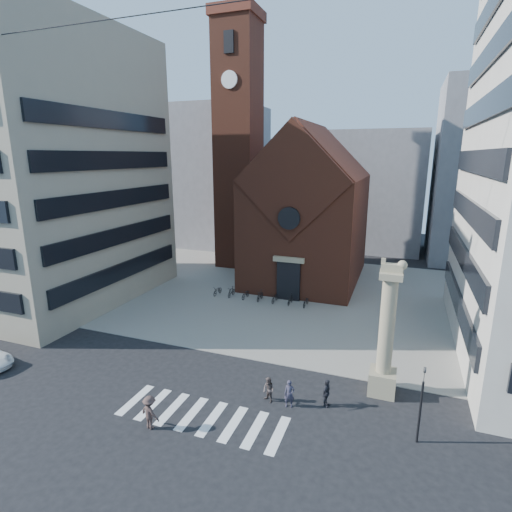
# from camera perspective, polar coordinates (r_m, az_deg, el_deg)

# --- Properties ---
(ground) EXTENTS (120.00, 120.00, 0.00)m
(ground) POSITION_cam_1_polar(r_m,az_deg,el_deg) (27.11, -5.71, -18.07)
(ground) COLOR black
(ground) RESTS_ON ground
(piazza) EXTENTS (46.00, 30.00, 0.05)m
(piazza) POSITION_cam_1_polar(r_m,az_deg,el_deg) (43.28, 5.38, -5.31)
(piazza) COLOR gray
(piazza) RESTS_ON ground
(zebra_crossing) EXTENTS (10.20, 3.20, 0.01)m
(zebra_crossing) POSITION_cam_1_polar(r_m,az_deg,el_deg) (24.69, -7.74, -21.73)
(zebra_crossing) COLOR white
(zebra_crossing) RESTS_ON ground
(church) EXTENTS (12.00, 16.65, 18.00)m
(church) POSITION_cam_1_polar(r_m,az_deg,el_deg) (47.12, 7.52, 6.21)
(church) COLOR brown
(church) RESTS_ON ground
(campanile) EXTENTS (5.50, 5.50, 31.20)m
(campanile) POSITION_cam_1_polar(r_m,az_deg,el_deg) (52.58, -2.51, 15.61)
(campanile) COLOR brown
(campanile) RESTS_ON ground
(building_left) EXTENTS (18.00, 20.00, 26.00)m
(building_left) POSITION_cam_1_polar(r_m,az_deg,el_deg) (45.93, -28.59, 10.72)
(building_left) COLOR gray
(building_left) RESTS_ON ground
(bg_block_left) EXTENTS (16.00, 14.00, 22.00)m
(bg_block_left) POSITION_cam_1_polar(r_m,az_deg,el_deg) (67.75, -6.41, 11.21)
(bg_block_left) COLOR gray
(bg_block_left) RESTS_ON ground
(bg_block_mid) EXTENTS (14.00, 12.00, 18.00)m
(bg_block_mid) POSITION_cam_1_polar(r_m,az_deg,el_deg) (65.85, 16.70, 8.88)
(bg_block_mid) COLOR gray
(bg_block_mid) RESTS_ON ground
(bg_block_right) EXTENTS (16.00, 14.00, 24.00)m
(bg_block_right) POSITION_cam_1_polar(r_m,az_deg,el_deg) (63.61, 31.42, 9.98)
(bg_block_right) COLOR gray
(bg_block_right) RESTS_ON ground
(lion_column) EXTENTS (1.63, 1.60, 8.68)m
(lion_column) POSITION_cam_1_polar(r_m,az_deg,el_deg) (25.93, 18.04, -11.61)
(lion_column) COLOR gray
(lion_column) RESTS_ON ground
(traffic_light) EXTENTS (0.13, 0.16, 4.30)m
(traffic_light) POSITION_cam_1_polar(r_m,az_deg,el_deg) (23.03, 22.51, -18.86)
(traffic_light) COLOR black
(traffic_light) RESTS_ON ground
(pedestrian_0) EXTENTS (0.68, 0.52, 1.68)m
(pedestrian_0) POSITION_cam_1_polar(r_m,az_deg,el_deg) (24.85, 4.78, -19.03)
(pedestrian_0) COLOR #2F2C3E
(pedestrian_0) RESTS_ON ground
(pedestrian_1) EXTENTS (0.96, 0.90, 1.58)m
(pedestrian_1) POSITION_cam_1_polar(r_m,az_deg,el_deg) (25.23, 1.82, -18.57)
(pedestrian_1) COLOR #4E413F
(pedestrian_1) RESTS_ON ground
(pedestrian_2) EXTENTS (0.60, 1.06, 1.71)m
(pedestrian_2) POSITION_cam_1_polar(r_m,az_deg,el_deg) (25.17, 10.03, -18.71)
(pedestrian_2) COLOR #25262D
(pedestrian_2) RESTS_ON ground
(pedestrian_3) EXTENTS (1.37, 0.99, 1.91)m
(pedestrian_3) POSITION_cam_1_polar(r_m,az_deg,el_deg) (23.85, -14.92, -20.78)
(pedestrian_3) COLOR #45322E
(pedestrian_3) RESTS_ON ground
(scooter_0) EXTENTS (0.67, 1.78, 0.93)m
(scooter_0) POSITION_cam_1_polar(r_m,az_deg,el_deg) (42.64, -5.49, -4.93)
(scooter_0) COLOR black
(scooter_0) RESTS_ON piazza
(scooter_1) EXTENTS (0.53, 1.72, 1.03)m
(scooter_1) POSITION_cam_1_polar(r_m,az_deg,el_deg) (41.99, -3.53, -5.12)
(scooter_1) COLOR black
(scooter_1) RESTS_ON piazza
(scooter_2) EXTENTS (0.67, 1.78, 0.93)m
(scooter_2) POSITION_cam_1_polar(r_m,az_deg,el_deg) (41.42, -1.50, -5.45)
(scooter_2) COLOR black
(scooter_2) RESTS_ON piazza
(scooter_3) EXTENTS (0.53, 1.72, 1.03)m
(scooter_3) POSITION_cam_1_polar(r_m,az_deg,el_deg) (40.87, 0.59, -5.65)
(scooter_3) COLOR black
(scooter_3) RESTS_ON piazza
(scooter_4) EXTENTS (0.67, 1.78, 0.93)m
(scooter_4) POSITION_cam_1_polar(r_m,az_deg,el_deg) (40.41, 2.73, -5.97)
(scooter_4) COLOR black
(scooter_4) RESTS_ON piazza
(scooter_5) EXTENTS (0.53, 1.72, 1.03)m
(scooter_5) POSITION_cam_1_polar(r_m,az_deg,el_deg) (39.97, 4.91, -6.16)
(scooter_5) COLOR black
(scooter_5) RESTS_ON piazza
(scooter_6) EXTENTS (0.67, 1.78, 0.93)m
(scooter_6) POSITION_cam_1_polar(r_m,az_deg,el_deg) (39.63, 7.15, -6.49)
(scooter_6) COLOR black
(scooter_6) RESTS_ON piazza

